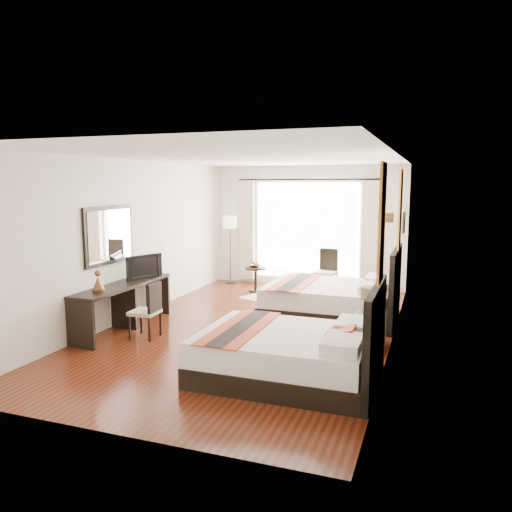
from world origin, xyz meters
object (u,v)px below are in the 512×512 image
(nightstand, at_px, (369,331))
(desk_chair, at_px, (146,321))
(bed_far, at_px, (335,299))
(console_desk, at_px, (124,306))
(bed_near, at_px, (293,353))
(table_lamp, at_px, (369,296))
(television, at_px, (142,266))
(floor_lamp, at_px, (230,227))
(side_table, at_px, (256,279))
(window_chair, at_px, (326,279))
(vase, at_px, (370,312))
(fruit_bowl, at_px, (255,266))

(nightstand, distance_m, desk_chair, 3.41)
(bed_far, distance_m, console_desk, 3.66)
(bed_near, height_order, table_lamp, bed_near)
(television, xyz_separation_m, floor_lamp, (0.16, 3.60, 0.41))
(bed_near, relative_size, side_table, 4.03)
(bed_far, distance_m, table_lamp, 1.67)
(table_lamp, height_order, desk_chair, table_lamp)
(table_lamp, distance_m, side_table, 4.18)
(side_table, bearing_deg, television, -109.90)
(bed_near, relative_size, television, 3.01)
(bed_far, distance_m, desk_chair, 3.34)
(television, height_order, window_chair, television)
(table_lamp, bearing_deg, television, 178.43)
(console_desk, bearing_deg, vase, 4.06)
(side_table, bearing_deg, console_desk, -107.23)
(bed_near, xyz_separation_m, fruit_bowl, (-2.16, 4.59, 0.25))
(floor_lamp, bearing_deg, table_lamp, -44.68)
(bed_near, xyz_separation_m, bed_far, (-0.06, 2.96, 0.02))
(bed_far, height_order, side_table, bed_far)
(vase, distance_m, fruit_bowl, 4.34)
(table_lamp, xyz_separation_m, fruit_bowl, (-2.88, 3.05, -0.20))
(bed_near, distance_m, window_chair, 5.01)
(desk_chair, height_order, window_chair, window_chair)
(desk_chair, relative_size, fruit_bowl, 3.70)
(nightstand, xyz_separation_m, desk_chair, (-3.34, -0.70, 0.01))
(table_lamp, xyz_separation_m, floor_lamp, (-3.75, 3.71, 0.60))
(nightstand, bearing_deg, bed_near, -116.51)
(vase, distance_m, console_desk, 3.97)
(table_lamp, height_order, side_table, table_lamp)
(fruit_bowl, distance_m, window_chair, 1.60)
(floor_lamp, relative_size, side_table, 3.00)
(television, relative_size, window_chair, 0.75)
(floor_lamp, height_order, side_table, floor_lamp)
(side_table, bearing_deg, floor_lamp, 142.35)
(table_lamp, distance_m, television, 3.91)
(bed_far, bearing_deg, bed_near, -88.94)
(nightstand, height_order, floor_lamp, floor_lamp)
(desk_chair, xyz_separation_m, side_table, (0.46, 3.77, 0.00))
(vase, distance_m, floor_lamp, 5.47)
(bed_far, distance_m, floor_lamp, 3.90)
(bed_near, relative_size, window_chair, 2.26)
(nightstand, height_order, desk_chair, desk_chair)
(television, height_order, floor_lamp, floor_lamp)
(console_desk, bearing_deg, bed_near, -18.94)
(floor_lamp, bearing_deg, window_chair, -6.65)
(window_chair, bearing_deg, desk_chair, -17.47)
(desk_chair, bearing_deg, bed_far, -141.63)
(fruit_bowl, bearing_deg, side_table, -51.43)
(floor_lamp, bearing_deg, bed_near, -59.99)
(bed_near, bearing_deg, fruit_bowl, 115.23)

